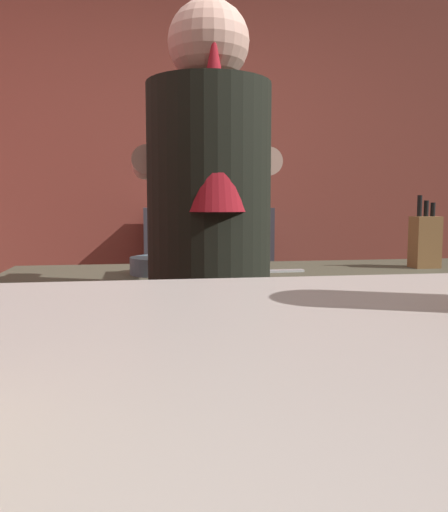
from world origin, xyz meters
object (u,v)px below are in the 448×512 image
at_px(mixing_bowl, 161,265).
at_px(bottle_hot_sauce, 170,193).
at_px(bottle_olive_oil, 220,194).
at_px(bartender, 210,268).
at_px(chefs_knife, 272,271).
at_px(knife_block, 425,241).

xyz_separation_m(mixing_bowl, bottle_hot_sauce, (0.10, 1.27, 0.28)).
bearing_deg(bottle_olive_oil, bottle_hot_sauce, -179.24).
bearing_deg(bartender, mixing_bowl, 15.18).
bearing_deg(chefs_knife, bottle_olive_oil, 88.07).
height_order(bartender, bottle_olive_oil, bartender).
bearing_deg(bottle_hot_sauce, knife_block, -53.47).
bearing_deg(knife_block, bottle_olive_oil, 116.61).
height_order(bartender, mixing_bowl, bartender).
bearing_deg(bottle_olive_oil, bartender, -99.29).
relative_size(mixing_bowl, bottle_olive_oil, 1.03).
distance_m(mixing_bowl, chefs_knife, 0.40).
height_order(mixing_bowl, bottle_hot_sauce, bottle_hot_sauce).
bearing_deg(bartender, chefs_knife, -35.26).
distance_m(bartender, mixing_bowl, 0.45).
relative_size(bartender, mixing_bowl, 7.83).
relative_size(bartender, chefs_knife, 7.15).
height_order(bottle_hot_sauce, bottle_olive_oil, bottle_hot_sauce).
bearing_deg(mixing_bowl, bartender, -74.19).
bearing_deg(chefs_knife, knife_block, 2.14).
xyz_separation_m(mixing_bowl, chefs_knife, (0.40, -0.02, -0.03)).
xyz_separation_m(knife_block, mixing_bowl, (-1.03, -0.02, -0.08)).
bearing_deg(bartender, knife_block, -64.14).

